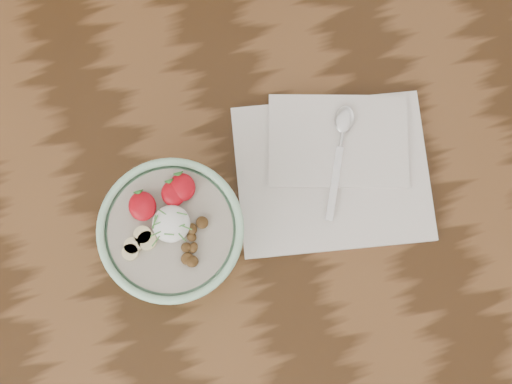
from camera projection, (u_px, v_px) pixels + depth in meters
table at (258, 195)px, 111.08cm from camera, size 160.00×90.00×75.00cm
breakfast_bowl at (174, 233)px, 94.16cm from camera, size 18.86×18.86×12.43cm
napkin at (334, 167)px, 101.70cm from camera, size 30.77×26.83×1.67cm
spoon at (342, 135)px, 101.18cm from camera, size 9.10×16.09×0.89cm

